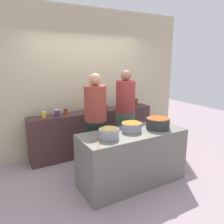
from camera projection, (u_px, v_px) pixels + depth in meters
ground at (122, 174)px, 3.90m from camera, size 12.00×12.00×0.00m
storefront_wall at (87, 81)px, 4.77m from camera, size 4.80×0.12×3.00m
display_shelf at (95, 132)px, 4.72m from camera, size 2.70×0.36×0.91m
prep_table at (132, 157)px, 3.55m from camera, size 1.70×0.70×0.87m
preserve_jar_0 at (44, 115)px, 4.11m from camera, size 0.08×0.08×0.11m
preserve_jar_1 at (57, 113)px, 4.16m from camera, size 0.09×0.09×0.14m
preserve_jar_2 at (66, 112)px, 4.32m from camera, size 0.07×0.07×0.10m
preserve_jar_3 at (92, 107)px, 4.64m from camera, size 0.09×0.09×0.14m
preserve_jar_4 at (106, 107)px, 4.69m from camera, size 0.07×0.07×0.14m
preserve_jar_5 at (123, 105)px, 4.89m from camera, size 0.09×0.09×0.12m
preserve_jar_6 at (132, 103)px, 5.15m from camera, size 0.09×0.09×0.10m
preserve_jar_7 at (136, 102)px, 5.19m from camera, size 0.07×0.07×0.15m
cooking_pot_left at (109, 134)px, 3.15m from camera, size 0.29×0.29×0.15m
cooking_pot_center at (132, 127)px, 3.47m from camera, size 0.31×0.31×0.14m
cooking_pot_right at (158, 123)px, 3.60m from camera, size 0.38×0.38×0.17m
wooden_spoon at (99, 146)px, 2.87m from camera, size 0.13×0.26×0.02m
cook_with_tongs at (96, 130)px, 3.76m from camera, size 0.39×0.39×1.76m
cook_in_cap at (125, 121)px, 4.28m from camera, size 0.38×0.38×1.78m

